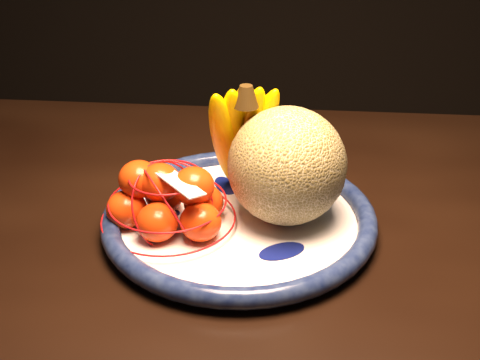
# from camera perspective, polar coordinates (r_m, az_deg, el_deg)

# --- Properties ---
(dining_table) EXTENTS (1.62, 0.99, 0.80)m
(dining_table) POSITION_cam_1_polar(r_m,az_deg,el_deg) (0.92, -15.50, -8.97)
(dining_table) COLOR black
(dining_table) RESTS_ON ground
(fruit_bowl) EXTENTS (0.38, 0.38, 0.03)m
(fruit_bowl) POSITION_cam_1_polar(r_m,az_deg,el_deg) (0.84, -0.08, -3.62)
(fruit_bowl) COLOR white
(fruit_bowl) RESTS_ON dining_table
(cantaloupe) EXTENTS (0.16, 0.16, 0.16)m
(cantaloupe) POSITION_cam_1_polar(r_m,az_deg,el_deg) (0.81, 4.47, 1.35)
(cantaloupe) COLOR olive
(cantaloupe) RESTS_ON fruit_bowl
(banana_bunch) EXTENTS (0.12, 0.13, 0.20)m
(banana_bunch) POSITION_cam_1_polar(r_m,az_deg,el_deg) (0.85, -0.02, 4.45)
(banana_bunch) COLOR #FFCC02
(banana_bunch) RESTS_ON fruit_bowl
(mandarin_bag) EXTENTS (0.23, 0.23, 0.12)m
(mandarin_bag) POSITION_cam_1_polar(r_m,az_deg,el_deg) (0.81, -6.84, -1.97)
(mandarin_bag) COLOR #FF3F0F
(mandarin_bag) RESTS_ON fruit_bowl
(price_tag) EXTENTS (0.07, 0.07, 0.01)m
(price_tag) POSITION_cam_1_polar(r_m,az_deg,el_deg) (0.77, -5.67, -0.35)
(price_tag) COLOR white
(price_tag) RESTS_ON mandarin_bag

